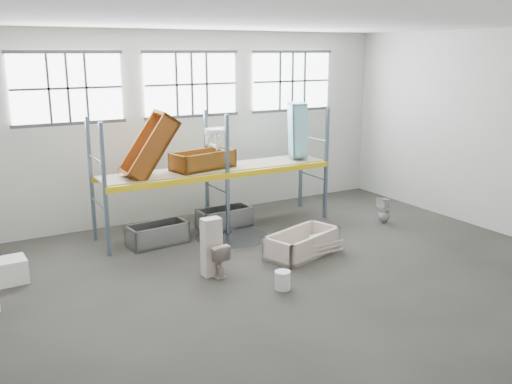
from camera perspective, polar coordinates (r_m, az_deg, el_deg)
floor at (r=11.69m, az=3.72°, el=-8.48°), size 12.00×10.00×0.10m
ceiling at (r=10.81m, az=4.17°, el=17.33°), size 12.00×10.00×0.10m
wall_back at (r=15.37m, az=-6.68°, el=6.81°), size 12.00×0.10×5.00m
wall_right at (r=15.16m, az=23.39°, el=5.64°), size 0.10×10.00×5.00m
window_left at (r=14.20m, az=-18.73°, el=10.03°), size 2.60×0.04×1.60m
window_mid at (r=15.16m, az=-6.63°, el=10.89°), size 2.60×0.04×1.60m
window_right at (r=16.70m, az=3.69°, el=11.26°), size 2.60×0.04×1.60m
rack_upright_la at (r=12.58m, az=-15.20°, el=0.12°), size 0.08×0.08×3.00m
rack_upright_lb at (r=13.72m, az=-16.51°, el=1.18°), size 0.08×0.08×3.00m
rack_upright_ma at (r=13.62m, az=-2.95°, el=1.66°), size 0.08×0.08×3.00m
rack_upright_mb at (r=14.68m, az=-5.08°, el=2.54°), size 0.08×0.08×3.00m
rack_upright_ra at (r=15.19m, az=7.19°, el=2.88°), size 0.08×0.08×3.00m
rack_upright_rb at (r=16.14m, az=4.63°, el=3.62°), size 0.08×0.08×3.00m
rack_beam_front at (r=13.62m, az=-2.95°, el=1.66°), size 6.00×0.10×0.14m
rack_beam_back at (r=14.68m, az=-5.08°, el=2.54°), size 6.00×0.10×0.14m
shelf_deck at (r=14.13m, az=-4.06°, el=2.44°), size 5.90×1.10×0.03m
wet_patch at (r=13.85m, az=-2.49°, el=-4.55°), size 1.80×1.80×0.00m
bathtub_beige at (r=12.62m, az=4.76°, el=-5.24°), size 1.96×1.35×0.53m
cistern_spare at (r=12.60m, az=6.25°, el=-5.24°), size 0.42×0.24×0.38m
sink_in_tub at (r=12.19m, az=3.10°, el=-6.44°), size 0.48×0.48×0.15m
toilet_beige at (r=11.49m, az=-4.31°, el=-6.79°), size 0.47×0.72×0.69m
cistern_tall at (r=11.39m, az=-4.58°, el=-5.61°), size 0.40×0.27×1.21m
toilet_white at (r=15.21m, az=12.99°, el=-1.81°), size 0.35×0.35×0.70m
steel_tub_left at (r=13.41m, az=-10.03°, el=-4.27°), size 1.44×0.78×0.51m
steel_tub_right at (r=14.51m, az=-3.26°, el=-2.64°), size 1.41×0.69×0.51m
rust_tub_flat at (r=13.97m, az=-5.46°, el=3.28°), size 1.71×1.07×0.45m
rust_tub_tilted at (r=13.24m, az=-10.87°, el=4.56°), size 1.37×0.81×1.66m
sink_on_shelf at (r=13.90m, az=-3.98°, el=4.40°), size 0.75×0.64×0.57m
blue_tub_upright at (r=15.18m, az=4.27°, el=6.38°), size 0.67×0.80×1.46m
bucket at (r=10.86m, az=2.73°, el=-9.00°), size 0.36×0.36×0.36m
carton_far at (r=12.15m, az=-23.77°, el=-7.35°), size 0.60×0.60×0.48m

